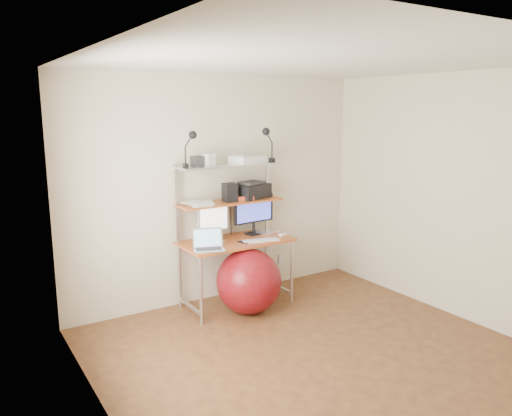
% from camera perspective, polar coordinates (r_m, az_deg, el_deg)
% --- Properties ---
extents(room, '(3.60, 3.60, 3.60)m').
position_cam_1_polar(room, '(4.14, 7.75, -1.18)').
color(room, brown).
rests_on(room, ground).
extents(computer_desk, '(1.20, 0.60, 1.57)m').
position_cam_1_polar(computer_desk, '(5.41, -2.63, -1.33)').
color(computer_desk, '#B24F22').
rests_on(computer_desk, ground).
extents(desktop, '(1.20, 0.60, 0.00)m').
position_cam_1_polar(desktop, '(5.41, -2.28, -3.68)').
color(desktop, '#B24F22').
rests_on(desktop, computer_desk).
extents(mid_shelf, '(1.18, 0.34, 0.00)m').
position_cam_1_polar(mid_shelf, '(5.43, -3.00, 0.82)').
color(mid_shelf, '#B24F22').
rests_on(mid_shelf, computer_desk).
extents(top_shelf, '(1.18, 0.34, 0.00)m').
position_cam_1_polar(top_shelf, '(5.37, -3.05, 5.02)').
color(top_shelf, silver).
rests_on(top_shelf, computer_desk).
extents(floor, '(3.60, 3.60, 0.00)m').
position_cam_1_polar(floor, '(4.57, 7.32, -16.66)').
color(floor, brown).
rests_on(floor, ground).
extents(wall_outlet, '(0.08, 0.01, 0.12)m').
position_cam_1_polar(wall_outlet, '(6.25, 2.93, -5.80)').
color(wall_outlet, silver).
rests_on(wall_outlet, room).
extents(monitor_silver, '(0.38, 0.15, 0.42)m').
position_cam_1_polar(monitor_silver, '(5.32, -4.90, -1.46)').
color(monitor_silver, '#AEAEB3').
rests_on(monitor_silver, desktop).
extents(monitor_black, '(0.53, 0.16, 0.53)m').
position_cam_1_polar(monitor_black, '(5.61, -0.26, -0.34)').
color(monitor_black, black).
rests_on(monitor_black, desktop).
extents(laptop, '(0.37, 0.33, 0.27)m').
position_cam_1_polar(laptop, '(5.07, -5.49, -4.24)').
color(laptop, silver).
rests_on(laptop, desktop).
extents(keyboard, '(0.42, 0.21, 0.01)m').
position_cam_1_polar(keyboard, '(5.37, 0.54, -3.72)').
color(keyboard, silver).
rests_on(keyboard, desktop).
extents(mouse, '(0.09, 0.07, 0.02)m').
position_cam_1_polar(mouse, '(5.60, 3.06, -3.03)').
color(mouse, silver).
rests_on(mouse, desktop).
extents(mac_mini, '(0.24, 0.24, 0.04)m').
position_cam_1_polar(mac_mini, '(5.69, 1.23, -2.72)').
color(mac_mini, silver).
rests_on(mac_mini, desktop).
extents(phone, '(0.09, 0.13, 0.01)m').
position_cam_1_polar(phone, '(5.30, -1.47, -3.94)').
color(phone, black).
rests_on(phone, desktop).
extents(printer, '(0.45, 0.36, 0.19)m').
position_cam_1_polar(printer, '(5.58, -0.51, 2.03)').
color(printer, black).
rests_on(printer, mid_shelf).
extents(nas_cube, '(0.14, 0.14, 0.20)m').
position_cam_1_polar(nas_cube, '(5.38, -3.02, 1.80)').
color(nas_cube, black).
rests_on(nas_cube, mid_shelf).
extents(red_box, '(0.20, 0.16, 0.05)m').
position_cam_1_polar(red_box, '(5.45, -1.27, 1.14)').
color(red_box, '#AD381B').
rests_on(red_box, mid_shelf).
extents(scanner, '(0.41, 0.32, 0.10)m').
position_cam_1_polar(scanner, '(5.46, -0.95, 5.63)').
color(scanner, silver).
rests_on(scanner, top_shelf).
extents(box_white, '(0.13, 0.12, 0.13)m').
position_cam_1_polar(box_white, '(5.24, -5.38, 5.53)').
color(box_white, silver).
rests_on(box_white, top_shelf).
extents(box_grey, '(0.12, 0.12, 0.11)m').
position_cam_1_polar(box_grey, '(5.21, -6.73, 5.35)').
color(box_grey, '#2C2B2E').
rests_on(box_grey, top_shelf).
extents(clip_lamp_left, '(0.15, 0.08, 0.37)m').
position_cam_1_polar(clip_lamp_left, '(5.07, -7.41, 7.61)').
color(clip_lamp_left, black).
rests_on(clip_lamp_left, top_shelf).
extents(clip_lamp_right, '(0.15, 0.09, 0.38)m').
position_cam_1_polar(clip_lamp_right, '(5.50, 1.30, 8.10)').
color(clip_lamp_right, black).
rests_on(clip_lamp_right, top_shelf).
extents(exercise_ball, '(0.69, 0.69, 0.69)m').
position_cam_1_polar(exercise_ball, '(5.32, -0.83, -8.38)').
color(exercise_ball, maroon).
rests_on(exercise_ball, floor).
extents(paper_stack, '(0.37, 0.39, 0.02)m').
position_cam_1_polar(paper_stack, '(5.25, -6.60, 0.53)').
color(paper_stack, white).
rests_on(paper_stack, mid_shelf).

